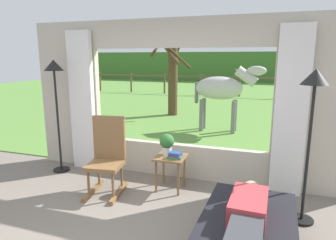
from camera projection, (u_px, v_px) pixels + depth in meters
back_wall_with_window at (177, 102)px, 4.77m from camera, size 5.20×0.12×2.55m
curtain_panel_left at (82, 102)px, 5.18m from camera, size 0.44×0.10×2.40m
curtain_panel_right at (291, 113)px, 4.12m from camera, size 0.44×0.10×2.40m
outdoor_pasture_lawn at (239, 96)px, 15.13m from camera, size 36.00×21.68×0.02m
distant_hill_ridge at (252, 67)px, 24.01m from camera, size 36.00×2.00×2.40m
reclining_person at (247, 217)px, 2.72m from camera, size 0.36×1.43×0.22m
rocking_chair at (107, 156)px, 4.34m from camera, size 0.55×0.74×1.12m
side_table at (171, 162)px, 4.42m from camera, size 0.44×0.44×0.52m
potted_plant at (167, 143)px, 4.44m from camera, size 0.22×0.22×0.32m
book_stack at (175, 155)px, 4.31m from camera, size 0.20×0.17×0.09m
floor_lamp_left at (55, 82)px, 4.93m from camera, size 0.32×0.32×1.92m
floor_lamp_right at (313, 100)px, 3.33m from camera, size 0.32×0.32×1.84m
horse at (222, 89)px, 7.75m from camera, size 1.81×0.58×1.73m
pasture_tree at (172, 72)px, 9.94m from camera, size 1.32×1.36×2.87m
pasture_fence_line at (240, 82)px, 14.89m from camera, size 16.10×0.10×1.10m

